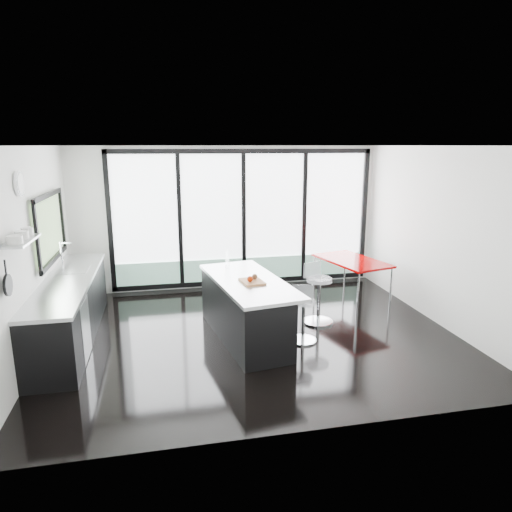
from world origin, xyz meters
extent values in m
cube|color=black|center=(0.00, 0.00, 0.00)|extent=(6.00, 5.00, 0.00)
cube|color=white|center=(0.00, 0.00, 2.80)|extent=(6.00, 5.00, 0.00)
cube|color=silver|center=(0.00, 2.50, 1.40)|extent=(6.00, 0.00, 2.80)
cube|color=white|center=(0.30, 2.47, 1.40)|extent=(5.00, 0.02, 2.50)
cube|color=gray|center=(0.30, 2.43, 0.37)|extent=(5.00, 0.02, 0.44)
cube|color=black|center=(-0.95, 2.43, 1.40)|extent=(0.08, 0.04, 2.50)
cube|color=black|center=(0.30, 2.43, 1.40)|extent=(0.08, 0.04, 2.50)
cube|color=black|center=(1.55, 2.43, 1.40)|extent=(0.08, 0.04, 2.50)
cube|color=silver|center=(0.00, -2.50, 1.40)|extent=(6.00, 0.00, 2.80)
cube|color=silver|center=(-3.00, 0.00, 1.40)|extent=(0.00, 5.00, 2.80)
cube|color=#739360|center=(-2.97, 0.90, 1.60)|extent=(0.02, 1.60, 0.90)
cube|color=#AAADAF|center=(-2.87, -0.85, 1.75)|extent=(0.25, 0.80, 0.03)
cylinder|color=white|center=(-2.97, -0.30, 2.35)|extent=(0.04, 0.30, 0.30)
cylinder|color=black|center=(-2.94, -1.25, 1.35)|extent=(0.03, 0.24, 0.24)
cube|color=silver|center=(3.00, 0.00, 1.40)|extent=(0.00, 5.00, 2.80)
cube|color=black|center=(-2.67, 0.40, 0.43)|extent=(0.65, 3.20, 0.87)
cube|color=#AAADAF|center=(-2.67, 0.40, 0.90)|extent=(0.69, 3.24, 0.05)
cube|color=#AAADAF|center=(-2.67, 0.90, 0.90)|extent=(0.45, 0.48, 0.06)
cylinder|color=silver|center=(-2.82, 0.90, 1.14)|extent=(0.02, 0.02, 0.44)
cube|color=#AAADAF|center=(-2.36, -0.35, 0.42)|extent=(0.03, 0.60, 0.80)
cube|color=black|center=(-0.17, -0.09, 0.42)|extent=(1.05, 2.22, 0.84)
cube|color=#AAADAF|center=(-0.09, -0.08, 0.87)|extent=(1.25, 2.31, 0.05)
cube|color=#BC7B4A|center=(-0.07, -0.22, 0.91)|extent=(0.35, 0.43, 0.03)
sphere|color=#8C1B00|center=(-0.11, -0.28, 0.96)|extent=(0.10, 0.10, 0.09)
sphere|color=#52341D|center=(-0.02, -0.17, 0.96)|extent=(0.09, 0.09, 0.08)
cylinder|color=silver|center=(-0.30, 0.62, 1.03)|extent=(0.08, 0.08, 0.27)
cylinder|color=silver|center=(0.66, -0.41, 0.32)|extent=(0.47, 0.47, 0.63)
cylinder|color=silver|center=(1.11, 0.23, 0.38)|extent=(0.63, 0.63, 0.76)
cube|color=#980000|center=(2.08, 1.20, 0.39)|extent=(1.15, 1.59, 0.77)
camera|label=1|loc=(-1.30, -6.36, 2.81)|focal=32.00mm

